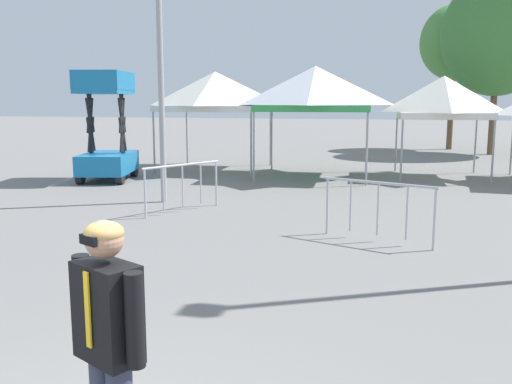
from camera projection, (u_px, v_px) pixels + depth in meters
canopy_tent_right_of_center at (215, 91)px, 19.62m from camera, size 3.62×3.62×3.44m
canopy_tent_center at (315, 89)px, 17.69m from camera, size 3.69×3.69×3.52m
canopy_tent_behind_center at (443, 97)px, 17.59m from camera, size 2.92×2.92×3.22m
scissor_lift at (107, 146)px, 17.17m from camera, size 1.89×2.56×3.31m
person_foreground at (109, 341)px, 3.37m from camera, size 0.59×0.40×1.78m
tree_behind_tents_right at (498, 34)px, 24.59m from camera, size 4.91×4.91×8.02m
tree_behind_tents_center at (455, 43)px, 27.29m from camera, size 3.33×3.33×7.08m
crowd_barrier_mid_lot at (182, 178)px, 12.35m from camera, size 1.10×1.84×1.08m
crowd_barrier_by_lift at (378, 200)px, 9.71m from camera, size 1.97×0.81×1.08m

